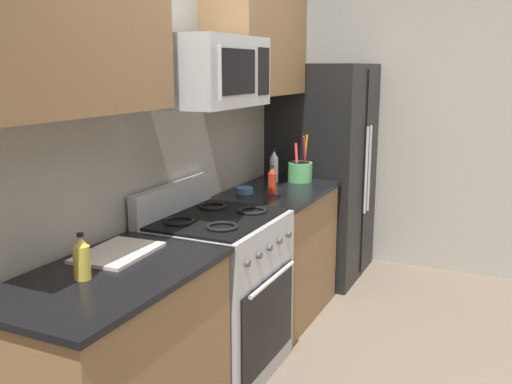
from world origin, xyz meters
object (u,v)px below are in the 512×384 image
object	(u,v)px
refrigerator	(323,171)
bottle_oil	(82,258)
cutting_board	(118,253)
bottle_hot_sauce	(272,181)
microwave	(210,72)
bottle_vinegar	(274,167)
range_oven	(218,293)
prep_bowl	(244,190)
utensil_crock	(300,171)

from	to	relation	value
refrigerator	bottle_oil	xyz separation A→B (m)	(-2.83, 0.07, 0.11)
cutting_board	bottle_hot_sauce	distance (m)	1.46
microwave	cutting_board	distance (m)	1.07
microwave	bottle_oil	size ratio (longest dim) A/B	3.57
bottle_vinegar	microwave	bearing A→B (deg)	-174.61
range_oven	refrigerator	world-z (taller)	refrigerator
refrigerator	bottle_vinegar	size ratio (longest dim) A/B	7.23
microwave	cutting_board	bearing A→B (deg)	172.84
refrigerator	cutting_board	xyz separation A→B (m)	(-2.52, 0.13, 0.04)
bottle_vinegar	refrigerator	bearing A→B (deg)	-12.07
range_oven	prep_bowl	xyz separation A→B (m)	(0.67, 0.15, 0.46)
microwave	utensil_crock	distance (m)	1.41
microwave	cutting_board	size ratio (longest dim) A/B	1.76
utensil_crock	microwave	bearing A→B (deg)	176.97
bottle_vinegar	prep_bowl	distance (m)	0.46
microwave	utensil_crock	size ratio (longest dim) A/B	1.98
cutting_board	bottle_vinegar	size ratio (longest dim) A/B	1.59
prep_bowl	refrigerator	bearing A→B (deg)	-8.52
utensil_crock	cutting_board	distance (m)	1.92
utensil_crock	bottle_hot_sauce	size ratio (longest dim) A/B	1.80
microwave	utensil_crock	xyz separation A→B (m)	(1.21, -0.06, -0.73)
bottle_hot_sauce	prep_bowl	bearing A→B (deg)	114.29
microwave	cutting_board	world-z (taller)	microwave
refrigerator	utensil_crock	bearing A→B (deg)	-178.14
cutting_board	prep_bowl	xyz separation A→B (m)	(1.37, 0.04, 0.02)
refrigerator	bottle_oil	distance (m)	2.83
bottle_hot_sauce	prep_bowl	xyz separation A→B (m)	(-0.08, 0.17, -0.06)
microwave	range_oven	bearing A→B (deg)	-89.90
refrigerator	bottle_hot_sauce	size ratio (longest dim) A/B	9.19
bottle_hot_sauce	prep_bowl	world-z (taller)	bottle_hot_sauce
refrigerator	microwave	distance (m)	1.99
bottle_hot_sauce	bottle_oil	size ratio (longest dim) A/B	1.00
utensil_crock	bottle_oil	xyz separation A→B (m)	(-2.22, 0.08, 0.01)
utensil_crock	bottle_hot_sauce	distance (m)	0.47
refrigerator	utensil_crock	size ratio (longest dim) A/B	5.11
microwave	bottle_oil	bearing A→B (deg)	178.83
bottle_oil	prep_bowl	size ratio (longest dim) A/B	1.67
bottle_oil	range_oven	bearing A→B (deg)	-2.70
cutting_board	bottle_oil	bearing A→B (deg)	-167.37
bottle_oil	cutting_board	bearing A→B (deg)	12.63
bottle_hot_sauce	prep_bowl	size ratio (longest dim) A/B	1.67
utensil_crock	bottle_oil	size ratio (longest dim) A/B	1.81
range_oven	microwave	world-z (taller)	microwave
bottle_oil	bottle_vinegar	bearing A→B (deg)	2.27
refrigerator	cutting_board	size ratio (longest dim) A/B	4.53
microwave	bottle_vinegar	xyz separation A→B (m)	(1.11, 0.11, -0.69)
bottle_hot_sauce	cutting_board	bearing A→B (deg)	174.88
bottle_oil	prep_bowl	world-z (taller)	bottle_oil
refrigerator	bottle_hot_sauce	xyz separation A→B (m)	(-1.07, 0.00, 0.11)
refrigerator	range_oven	bearing A→B (deg)	179.46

